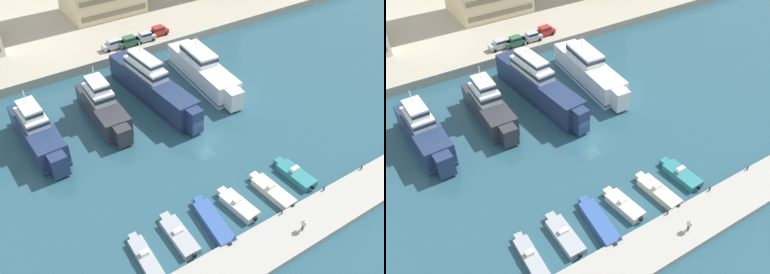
# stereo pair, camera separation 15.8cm
# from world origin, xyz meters

# --- Properties ---
(ground_plane) EXTENTS (400.00, 400.00, 0.00)m
(ground_plane) POSITION_xyz_m (0.00, 0.00, 0.00)
(ground_plane) COLOR #285160
(pier_dock) EXTENTS (120.00, 5.36, 0.72)m
(pier_dock) POSITION_xyz_m (0.00, -19.11, 0.36)
(pier_dock) COLOR #A8A399
(pier_dock) RESTS_ON ground
(yacht_navy_far_left) EXTENTS (4.50, 15.93, 8.04)m
(yacht_navy_far_left) POSITION_xyz_m (-20.04, 11.40, 2.30)
(yacht_navy_far_left) COLOR navy
(yacht_navy_far_left) RESTS_ON ground
(yacht_charcoal_left) EXTENTS (4.39, 15.44, 8.08)m
(yacht_charcoal_left) POSITION_xyz_m (-10.02, 12.36, 2.26)
(yacht_charcoal_left) COLOR #333338
(yacht_charcoal_left) RESTS_ON ground
(yacht_navy_mid_left) EXTENTS (5.46, 22.75, 9.05)m
(yacht_navy_mid_left) POSITION_xyz_m (-1.45, 12.74, 2.77)
(yacht_navy_mid_left) COLOR navy
(yacht_navy_mid_left) RESTS_ON ground
(yacht_white_center_left) EXTENTS (5.32, 20.19, 7.24)m
(yacht_white_center_left) POSITION_xyz_m (8.36, 12.96, 2.23)
(yacht_white_center_left) COLOR white
(yacht_white_center_left) RESTS_ON ground
(motorboat_grey_far_left) EXTENTS (1.93, 7.11, 1.24)m
(motorboat_grey_far_left) POSITION_xyz_m (-16.66, -13.25, 0.41)
(motorboat_grey_far_left) COLOR #9EA3A8
(motorboat_grey_far_left) RESTS_ON ground
(motorboat_grey_left) EXTENTS (2.14, 6.89, 1.17)m
(motorboat_grey_left) POSITION_xyz_m (-12.15, -12.62, 0.42)
(motorboat_grey_left) COLOR #9EA3A8
(motorboat_grey_left) RESTS_ON ground
(motorboat_blue_mid_left) EXTENTS (2.69, 7.93, 0.93)m
(motorboat_blue_mid_left) POSITION_xyz_m (-7.89, -13.16, 0.47)
(motorboat_blue_mid_left) COLOR #33569E
(motorboat_blue_mid_left) RESTS_ON ground
(motorboat_cream_center_left) EXTENTS (2.56, 6.22, 1.38)m
(motorboat_cream_center_left) POSITION_xyz_m (-3.94, -12.68, 0.50)
(motorboat_cream_center_left) COLOR beige
(motorboat_cream_center_left) RESTS_ON ground
(motorboat_cream_center) EXTENTS (2.41, 7.11, 1.39)m
(motorboat_cream_center) POSITION_xyz_m (1.02, -13.17, 0.47)
(motorboat_cream_center) COLOR beige
(motorboat_cream_center) RESTS_ON ground
(motorboat_teal_center_right) EXTENTS (2.45, 6.53, 1.45)m
(motorboat_teal_center_right) POSITION_xyz_m (5.46, -12.50, 0.47)
(motorboat_teal_center_right) COLOR teal
(motorboat_teal_center_right) RESTS_ON ground
(car_silver_far_left) EXTENTS (4.14, 2.00, 1.80)m
(car_silver_far_left) POSITION_xyz_m (-0.50, 29.16, 2.63)
(car_silver_far_left) COLOR #B7BCC1
(car_silver_far_left) RESTS_ON quay_promenade
(car_green_left) EXTENTS (4.14, 2.00, 1.80)m
(car_green_left) POSITION_xyz_m (2.38, 28.64, 2.63)
(car_green_left) COLOR #2D6642
(car_green_left) RESTS_ON quay_promenade
(car_silver_mid_left) EXTENTS (4.15, 2.02, 1.80)m
(car_silver_mid_left) POSITION_xyz_m (5.79, 28.68, 2.63)
(car_silver_mid_left) COLOR #B7BCC1
(car_silver_mid_left) RESTS_ON quay_promenade
(car_red_center_left) EXTENTS (4.17, 2.06, 1.80)m
(car_red_center_left) POSITION_xyz_m (9.02, 29.44, 2.63)
(car_red_center_left) COLOR red
(car_red_center_left) RESTS_ON quay_promenade
(pedestrian_near_edge) EXTENTS (0.29, 0.63, 1.65)m
(pedestrian_near_edge) POSITION_xyz_m (-0.29, -19.65, 1.70)
(pedestrian_near_edge) COLOR #4C515B
(pedestrian_near_edge) RESTS_ON pier_dock
(bollard_west) EXTENTS (0.20, 0.20, 0.61)m
(bollard_west) POSITION_xyz_m (-7.48, -16.68, 1.05)
(bollard_west) COLOR #2D2D33
(bollard_west) RESTS_ON pier_dock
(bollard_west_mid) EXTENTS (0.20, 0.20, 0.61)m
(bollard_west_mid) POSITION_xyz_m (-0.63, -16.68, 1.05)
(bollard_west_mid) COLOR #2D2D33
(bollard_west_mid) RESTS_ON pier_dock
(bollard_east_mid) EXTENTS (0.20, 0.20, 0.61)m
(bollard_east_mid) POSITION_xyz_m (6.22, -16.68, 1.05)
(bollard_east_mid) COLOR #2D2D33
(bollard_east_mid) RESTS_ON pier_dock
(bollard_east) EXTENTS (0.20, 0.20, 0.61)m
(bollard_east) POSITION_xyz_m (13.06, -16.68, 1.05)
(bollard_east) COLOR #2D2D33
(bollard_east) RESTS_ON pier_dock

